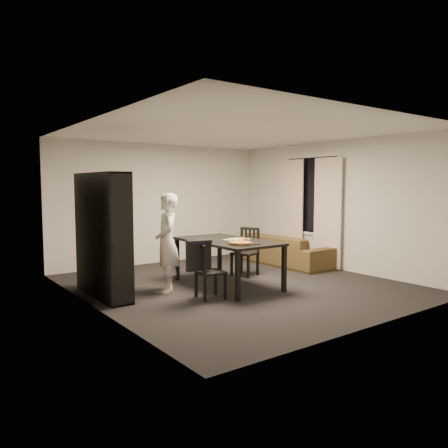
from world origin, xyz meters
TOP-DOWN VIEW (x-y plane):
  - room at (0.00, 0.00)m, footprint 5.01×5.51m
  - window_pane at (2.48, 0.60)m, footprint 0.02×1.40m
  - window_frame at (2.48, 0.60)m, footprint 0.03×1.52m
  - curtain_left at (2.40, 0.08)m, footprint 0.03×0.70m
  - curtain_right at (2.40, 1.12)m, footprint 0.03×0.70m
  - bookshelf at (-2.16, 0.60)m, footprint 0.35×1.50m
  - dining_table at (-0.19, 0.03)m, footprint 1.05×1.88m
  - chair_left at (-0.97, -0.47)m, footprint 0.44×0.44m
  - chair_right at (0.65, 0.53)m, footprint 0.54×0.54m
  - draped_jacket at (-1.08, -0.45)m, footprint 0.39×0.22m
  - person at (-1.21, 0.28)m, footprint 0.56×0.68m
  - baking_tray at (-0.30, -0.56)m, footprint 0.40×0.32m
  - pepperoni_pizza at (-0.35, -0.53)m, footprint 0.35×0.35m
  - kitchen_towel at (-0.02, -0.02)m, footprint 0.46×0.38m
  - pizza_slices at (-0.04, -0.05)m, footprint 0.45×0.41m
  - sofa at (2.02, 0.90)m, footprint 0.86×2.20m

SIDE VIEW (x-z plane):
  - sofa at x=2.02m, z-range 0.00..0.64m
  - chair_left at x=-0.97m, z-range 0.06..0.89m
  - chair_right at x=0.65m, z-range 0.06..0.97m
  - draped_jacket at x=-1.08m, z-range 0.46..0.92m
  - dining_table at x=-0.19m, z-range 0.32..1.11m
  - kitchen_towel at x=-0.02m, z-range 0.78..0.79m
  - baking_tray at x=-0.30m, z-range 0.78..0.80m
  - person at x=-1.21m, z-range 0.00..1.59m
  - pizza_slices at x=-0.04m, z-range 0.79..0.81m
  - pepperoni_pizza at x=-0.35m, z-range 0.80..0.83m
  - bookshelf at x=-2.16m, z-range 0.00..1.90m
  - curtain_left at x=2.40m, z-range 0.02..2.27m
  - curtain_right at x=2.40m, z-range 0.02..2.27m
  - room at x=0.00m, z-range 0.00..2.60m
  - window_pane at x=2.48m, z-range 0.70..2.30m
  - window_frame at x=2.48m, z-range 0.64..2.36m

